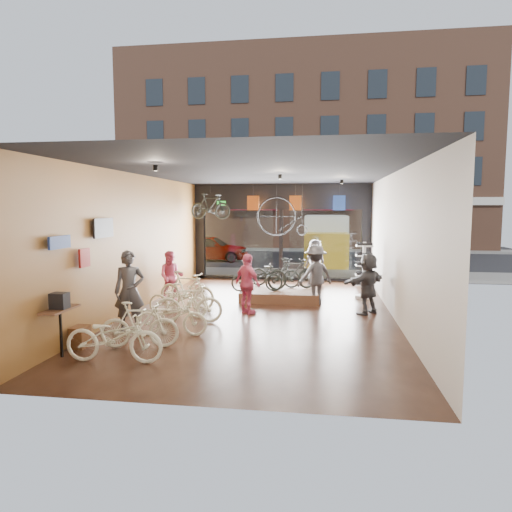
% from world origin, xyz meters
% --- Properties ---
extents(ground_plane, '(7.00, 12.00, 0.04)m').
position_xyz_m(ground_plane, '(0.00, 0.00, -0.02)').
color(ground_plane, black).
rests_on(ground_plane, ground).
extents(ceiling, '(7.00, 12.00, 0.04)m').
position_xyz_m(ceiling, '(0.00, 0.00, 3.82)').
color(ceiling, black).
rests_on(ceiling, ground).
extents(wall_left, '(0.04, 12.00, 3.80)m').
position_xyz_m(wall_left, '(-3.52, 0.00, 1.90)').
color(wall_left, '#9B6134').
rests_on(wall_left, ground).
extents(wall_right, '(0.04, 12.00, 3.80)m').
position_xyz_m(wall_right, '(3.52, 0.00, 1.90)').
color(wall_right, beige).
rests_on(wall_right, ground).
extents(wall_back, '(7.00, 0.04, 3.80)m').
position_xyz_m(wall_back, '(0.00, -6.02, 1.90)').
color(wall_back, beige).
rests_on(wall_back, ground).
extents(storefront, '(7.00, 0.26, 3.80)m').
position_xyz_m(storefront, '(0.00, 6.00, 1.90)').
color(storefront, black).
rests_on(storefront, ground).
extents(exit_sign, '(0.35, 0.06, 0.18)m').
position_xyz_m(exit_sign, '(-2.40, 5.88, 3.05)').
color(exit_sign, '#198C26').
rests_on(exit_sign, storefront).
extents(street_road, '(30.00, 18.00, 0.02)m').
position_xyz_m(street_road, '(0.00, 15.00, -0.01)').
color(street_road, black).
rests_on(street_road, ground).
extents(sidewalk_near, '(30.00, 2.40, 0.12)m').
position_xyz_m(sidewalk_near, '(0.00, 7.20, 0.06)').
color(sidewalk_near, slate).
rests_on(sidewalk_near, ground).
extents(sidewalk_far, '(30.00, 2.00, 0.12)m').
position_xyz_m(sidewalk_far, '(0.00, 19.00, 0.06)').
color(sidewalk_far, slate).
rests_on(sidewalk_far, ground).
extents(opposite_building, '(26.00, 5.00, 14.00)m').
position_xyz_m(opposite_building, '(0.00, 21.50, 7.00)').
color(opposite_building, brown).
rests_on(opposite_building, ground).
extents(street_car, '(4.16, 1.67, 1.42)m').
position_xyz_m(street_car, '(-4.44, 12.00, 0.71)').
color(street_car, gray).
rests_on(street_car, street_road).
extents(box_truck, '(2.10, 6.29, 2.48)m').
position_xyz_m(box_truck, '(1.82, 11.00, 1.24)').
color(box_truck, silver).
rests_on(box_truck, street_road).
extents(floor_bike_0, '(1.87, 0.73, 0.97)m').
position_xyz_m(floor_bike_0, '(-2.16, -4.36, 0.48)').
color(floor_bike_0, '#F0EECB').
rests_on(floor_bike_0, ground_plane).
extents(floor_bike_1, '(1.66, 0.75, 0.96)m').
position_xyz_m(floor_bike_1, '(-2.05, -3.46, 0.48)').
color(floor_bike_1, '#F0EECB').
rests_on(floor_bike_1, ground_plane).
extents(floor_bike_2, '(1.65, 0.72, 0.84)m').
position_xyz_m(floor_bike_2, '(-1.70, -2.48, 0.42)').
color(floor_bike_2, '#F0EECB').
rests_on(floor_bike_2, ground_plane).
extents(floor_bike_3, '(1.74, 0.78, 1.01)m').
position_xyz_m(floor_bike_3, '(-1.64, -1.35, 0.51)').
color(floor_bike_3, '#F0EECB').
rests_on(floor_bike_3, ground_plane).
extents(floor_bike_4, '(1.77, 0.87, 0.89)m').
position_xyz_m(floor_bike_4, '(-2.12, -0.74, 0.44)').
color(floor_bike_4, '#F0EECB').
rests_on(floor_bike_4, ground_plane).
extents(floor_bike_5, '(1.84, 0.93, 1.07)m').
position_xyz_m(floor_bike_5, '(-2.19, 0.28, 0.53)').
color(floor_bike_5, '#F0EECB').
rests_on(floor_bike_5, ground_plane).
extents(display_platform, '(2.40, 1.80, 0.30)m').
position_xyz_m(display_platform, '(0.36, 2.02, 0.15)').
color(display_platform, brown).
rests_on(display_platform, ground_plane).
extents(display_bike_left, '(1.67, 0.90, 0.83)m').
position_xyz_m(display_bike_left, '(-0.34, 1.60, 0.72)').
color(display_bike_left, black).
rests_on(display_bike_left, display_platform).
extents(display_bike_mid, '(1.71, 1.18, 1.01)m').
position_xyz_m(display_bike_mid, '(0.71, 2.10, 0.80)').
color(display_bike_mid, black).
rests_on(display_bike_mid, display_platform).
extents(display_bike_right, '(1.83, 1.02, 0.91)m').
position_xyz_m(display_bike_right, '(0.11, 2.51, 0.76)').
color(display_bike_right, black).
rests_on(display_bike_right, display_platform).
extents(customer_0, '(0.81, 0.68, 1.89)m').
position_xyz_m(customer_0, '(-2.76, -2.29, 0.95)').
color(customer_0, '#3F3F44').
rests_on(customer_0, ground_plane).
extents(customer_1, '(0.86, 0.73, 1.56)m').
position_xyz_m(customer_1, '(-2.90, 1.07, 0.78)').
color(customer_1, '#CC4C72').
rests_on(customer_1, ground_plane).
extents(customer_2, '(0.98, 0.94, 1.64)m').
position_xyz_m(customer_2, '(-0.35, -0.12, 0.82)').
color(customer_2, '#CC4C72').
rests_on(customer_2, ground_plane).
extents(customer_3, '(1.32, 1.18, 1.77)m').
position_xyz_m(customer_3, '(1.44, 1.33, 0.89)').
color(customer_3, '#3F3F44').
rests_on(customer_3, ground_plane).
extents(customer_4, '(1.01, 0.92, 1.72)m').
position_xyz_m(customer_4, '(1.38, 4.54, 0.86)').
color(customer_4, '#3F3F44').
rests_on(customer_4, ground_plane).
extents(customer_5, '(1.41, 1.46, 1.66)m').
position_xyz_m(customer_5, '(2.86, 0.33, 0.83)').
color(customer_5, '#3F3F44').
rests_on(customer_5, ground_plane).
extents(sunglasses_rack, '(0.58, 0.50, 1.80)m').
position_xyz_m(sunglasses_rack, '(2.95, 2.53, 0.90)').
color(sunglasses_rack, white).
rests_on(sunglasses_rack, ground_plane).
extents(wall_merch, '(0.40, 2.40, 2.60)m').
position_xyz_m(wall_merch, '(-3.38, -3.50, 1.30)').
color(wall_merch, navy).
rests_on(wall_merch, wall_left).
extents(penny_farthing, '(1.82, 0.06, 1.46)m').
position_xyz_m(penny_farthing, '(0.21, 4.97, 2.50)').
color(penny_farthing, black).
rests_on(penny_farthing, ceiling).
extents(hung_bike, '(1.64, 0.78, 0.95)m').
position_xyz_m(hung_bike, '(-2.44, 4.20, 2.93)').
color(hung_bike, black).
rests_on(hung_bike, ceiling).
extents(jersey_left, '(0.45, 0.03, 0.55)m').
position_xyz_m(jersey_left, '(-1.01, 5.20, 3.05)').
color(jersey_left, '#CC5919').
rests_on(jersey_left, ceiling).
extents(jersey_mid, '(0.45, 0.03, 0.55)m').
position_xyz_m(jersey_mid, '(0.60, 5.20, 3.05)').
color(jersey_mid, '#CC5919').
rests_on(jersey_mid, ceiling).
extents(jersey_right, '(0.45, 0.03, 0.55)m').
position_xyz_m(jersey_right, '(2.23, 5.20, 3.05)').
color(jersey_right, '#1E3F99').
rests_on(jersey_right, ceiling).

